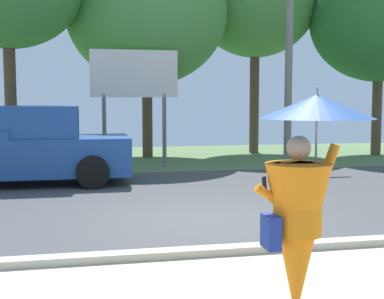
{
  "coord_description": "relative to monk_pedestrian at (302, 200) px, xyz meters",
  "views": [
    {
      "loc": [
        -2.09,
        -8.52,
        2.02
      ],
      "look_at": [
        -0.1,
        1.0,
        1.1
      ],
      "focal_mm": 49.14,
      "sensor_mm": 36.0,
      "label": 1
    }
  ],
  "objects": [
    {
      "name": "pickup_truck",
      "position": [
        -3.39,
        8.7,
        -0.25
      ],
      "size": [
        5.2,
        2.28,
        1.88
      ],
      "rotation": [
        0.0,
        0.0,
        -0.04
      ],
      "color": "#1E478C",
      "rests_on": "ground_plane"
    },
    {
      "name": "monk_pedestrian",
      "position": [
        0.0,
        0.0,
        0.0
      ],
      "size": [
        1.09,
        1.03,
        2.13
      ],
      "rotation": [
        0.0,
        0.0,
        0.01
      ],
      "color": "orange",
      "rests_on": "ground_plane"
    },
    {
      "name": "utility_pole",
      "position": [
        4.62,
        11.73,
        2.5
      ],
      "size": [
        1.8,
        0.24,
        6.88
      ],
      "color": "gray",
      "rests_on": "ground_plane"
    },
    {
      "name": "tree_right_far",
      "position": [
        4.55,
        14.95,
        4.6
      ],
      "size": [
        4.64,
        4.64,
        7.85
      ],
      "color": "brown",
      "rests_on": "ground_plane"
    },
    {
      "name": "ground_plane",
      "position": [
        0.15,
        7.08,
        -1.16
      ],
      "size": [
        40.0,
        22.0,
        0.2
      ],
      "color": "#424244"
    },
    {
      "name": "roadside_billboard",
      "position": [
        -0.4,
        11.37,
        1.43
      ],
      "size": [
        2.6,
        0.12,
        3.5
      ],
      "color": "slate",
      "rests_on": "ground_plane"
    },
    {
      "name": "tree_left_far",
      "position": [
        8.7,
        13.2,
        3.85
      ],
      "size": [
        5.04,
        5.04,
        7.27
      ],
      "color": "brown",
      "rests_on": "ground_plane"
    },
    {
      "name": "tree_right_mid",
      "position": [
        0.3,
        13.97,
        3.93
      ],
      "size": [
        5.57,
        5.57,
        7.58
      ],
      "color": "brown",
      "rests_on": "ground_plane"
    }
  ]
}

